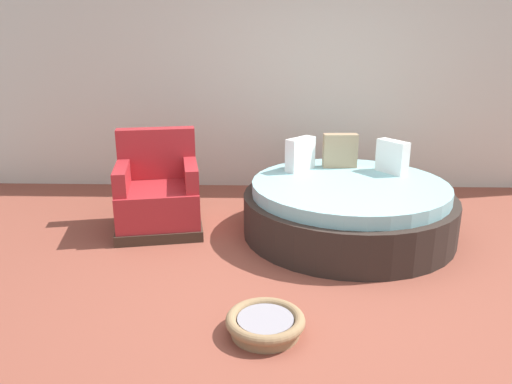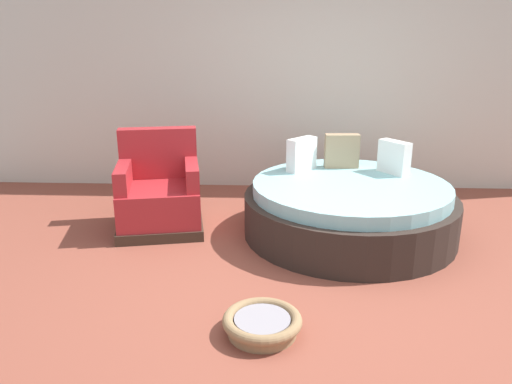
% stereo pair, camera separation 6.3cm
% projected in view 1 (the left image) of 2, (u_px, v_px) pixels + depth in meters
% --- Properties ---
extents(ground_plane, '(8.00, 8.00, 0.02)m').
position_uv_depth(ground_plane, '(305.00, 284.00, 3.80)').
color(ground_plane, brown).
extents(back_wall, '(8.00, 0.12, 2.97)m').
position_uv_depth(back_wall, '(294.00, 64.00, 5.81)').
color(back_wall, beige).
rests_on(back_wall, ground_plane).
extents(round_daybed, '(1.98, 1.98, 0.86)m').
position_uv_depth(round_daybed, '(348.00, 208.00, 4.67)').
color(round_daybed, '#2D231E').
rests_on(round_daybed, ground_plane).
extents(red_armchair, '(0.94, 0.94, 0.94)m').
position_uv_depth(red_armchair, '(158.00, 195.00, 4.79)').
color(red_armchair, '#38281E').
rests_on(red_armchair, ground_plane).
extents(pet_basket, '(0.51, 0.51, 0.13)m').
position_uv_depth(pet_basket, '(265.00, 323.00, 3.13)').
color(pet_basket, '#8E704C').
rests_on(pet_basket, ground_plane).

